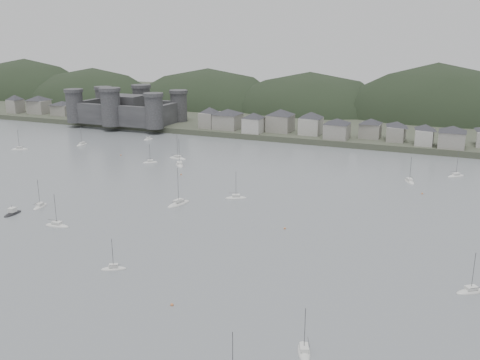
% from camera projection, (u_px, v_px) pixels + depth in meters
% --- Properties ---
extents(ground, '(900.00, 900.00, 0.00)m').
position_uv_depth(ground, '(107.00, 288.00, 117.48)').
color(ground, slate).
rests_on(ground, ground).
extents(far_shore_land, '(900.00, 250.00, 3.00)m').
position_uv_depth(far_shore_land, '(361.00, 111.00, 378.07)').
color(far_shore_land, '#383D2D').
rests_on(far_shore_land, ground).
extents(forested_ridge, '(851.55, 103.94, 102.57)m').
position_uv_depth(forested_ridge, '(360.00, 135.00, 357.01)').
color(forested_ridge, black).
rests_on(forested_ridge, ground).
extents(castle, '(66.00, 43.00, 20.00)m').
position_uv_depth(castle, '(127.00, 109.00, 319.33)').
color(castle, '#303032').
rests_on(castle, far_shore_land).
extents(waterfront_town, '(451.48, 28.46, 12.92)m').
position_uv_depth(waterfront_town, '(422.00, 131.00, 258.08)').
color(waterfront_town, gray).
rests_on(waterfront_town, far_shore_land).
extents(sailboat_lead, '(9.17, 3.83, 12.17)m').
position_uv_depth(sailboat_lead, '(178.00, 158.00, 239.27)').
color(sailboat_lead, silver).
rests_on(sailboat_lead, ground).
extents(moored_fleet, '(256.14, 177.16, 13.50)m').
position_uv_depth(moored_fleet, '(205.00, 209.00, 170.05)').
color(moored_fleet, silver).
rests_on(moored_fleet, ground).
extents(motor_launch_far, '(2.76, 7.04, 3.68)m').
position_uv_depth(motor_launch_far, '(13.00, 213.00, 165.70)').
color(motor_launch_far, black).
rests_on(motor_launch_far, ground).
extents(mooring_buoys, '(135.75, 113.70, 0.70)m').
position_uv_depth(mooring_buoys, '(231.00, 198.00, 181.55)').
color(mooring_buoys, '#CA7443').
rests_on(mooring_buoys, ground).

